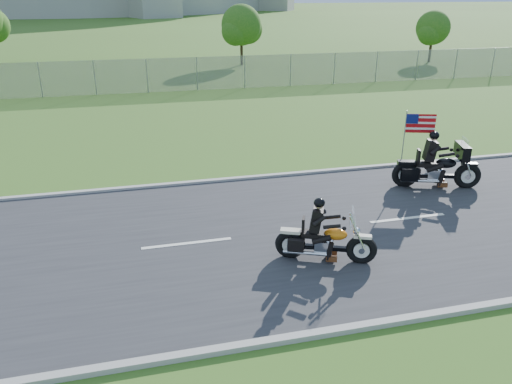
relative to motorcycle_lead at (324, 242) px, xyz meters
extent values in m
plane|color=#335019|center=(-0.96, 1.53, -0.50)|extent=(420.00, 420.00, 0.00)
cube|color=#28282B|center=(-0.96, 1.53, -0.48)|extent=(120.00, 8.00, 0.04)
cube|color=#9E9B93|center=(-0.96, 5.58, -0.45)|extent=(120.00, 0.18, 0.12)
cube|color=#9E9B93|center=(-0.96, -2.52, -0.45)|extent=(120.00, 0.18, 0.12)
cube|color=gray|center=(-5.96, 21.53, 0.50)|extent=(60.00, 0.03, 2.00)
cylinder|color=#382316|center=(5.04, 31.53, 0.76)|extent=(0.22, 0.22, 2.52)
sphere|color=#225516|center=(5.04, 31.53, 2.65)|extent=(3.20, 3.20, 3.20)
sphere|color=#225516|center=(5.68, 32.01, 2.29)|extent=(2.40, 2.40, 2.40)
sphere|color=#225516|center=(4.48, 31.13, 2.20)|extent=(2.24, 2.24, 2.24)
cylinder|color=#382316|center=(21.04, 29.53, 0.62)|extent=(0.22, 0.22, 2.24)
sphere|color=#225516|center=(21.04, 29.53, 2.30)|extent=(2.80, 2.80, 2.80)
sphere|color=#225516|center=(21.60, 29.95, 1.98)|extent=(2.10, 2.10, 2.10)
sphere|color=#225516|center=(20.55, 29.18, 1.90)|extent=(1.96, 1.96, 1.96)
torus|color=black|center=(0.78, -0.33, -0.13)|extent=(0.72, 0.43, 0.70)
torus|color=black|center=(-0.71, 0.30, -0.13)|extent=(0.72, 0.43, 0.70)
ellipsoid|color=orange|center=(0.23, -0.10, 0.21)|extent=(0.61, 0.49, 0.27)
cube|color=black|center=(-0.23, 0.10, 0.17)|extent=(0.59, 0.47, 0.11)
cube|color=black|center=(-0.18, 0.08, 0.54)|extent=(0.36, 0.44, 0.52)
sphere|color=black|center=(-0.14, 0.06, 0.95)|extent=(0.34, 0.34, 0.26)
cube|color=silver|center=(0.58, -0.25, 0.67)|extent=(0.21, 0.42, 0.38)
torus|color=black|center=(5.98, 3.14, -0.08)|extent=(0.85, 0.45, 0.83)
torus|color=black|center=(4.16, 3.74, -0.08)|extent=(0.85, 0.45, 0.83)
ellipsoid|color=black|center=(5.31, 3.36, 0.33)|extent=(0.71, 0.54, 0.32)
cube|color=black|center=(4.75, 3.54, 0.28)|extent=(0.69, 0.51, 0.14)
cube|color=black|center=(4.80, 3.53, 0.72)|extent=(0.40, 0.51, 0.62)
sphere|color=black|center=(4.86, 3.51, 1.21)|extent=(0.38, 0.38, 0.30)
cube|color=black|center=(5.71, 3.23, 0.72)|extent=(0.51, 0.93, 0.45)
cube|color=#B70C11|center=(4.55, 3.84, 1.51)|extent=(0.86, 0.30, 0.59)
camera|label=1|loc=(-3.94, -9.40, 5.33)|focal=35.00mm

